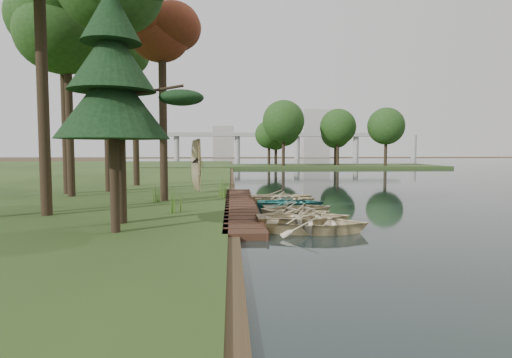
{
  "coord_description": "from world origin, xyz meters",
  "views": [
    {
      "loc": [
        -2.08,
        -22.28,
        3.16
      ],
      "look_at": [
        -0.72,
        1.14,
        1.52
      ],
      "focal_mm": 30.0,
      "sensor_mm": 36.0,
      "label": 1
    }
  ],
  "objects": [
    {
      "name": "far_trees",
      "position": [
        4.67,
        50.0,
        6.43
      ],
      "size": [
        45.6,
        5.6,
        8.8
      ],
      "color": "black",
      "rests_on": "peninsula"
    },
    {
      "name": "peninsula",
      "position": [
        8.0,
        50.0,
        0.23
      ],
      "size": [
        50.0,
        14.0,
        0.45
      ],
      "primitive_type": "cube",
      "color": "#31461F",
      "rests_on": "ground"
    },
    {
      "name": "tree_4",
      "position": [
        -10.36,
        7.04,
        10.03
      ],
      "size": [
        4.31,
        4.31,
        11.69
      ],
      "color": "black",
      "rests_on": "bank"
    },
    {
      "name": "boardwalk",
      "position": [
        -1.6,
        0.0,
        0.15
      ],
      "size": [
        1.6,
        16.0,
        0.3
      ],
      "primitive_type": "cube",
      "color": "#382015",
      "rests_on": "ground"
    },
    {
      "name": "rowboat_1",
      "position": [
        0.85,
        -5.28,
        0.45
      ],
      "size": [
        3.93,
        2.86,
        0.8
      ],
      "primitive_type": "imported",
      "rotation": [
        0.0,
        0.0,
        1.6
      ],
      "color": "beige",
      "rests_on": "water"
    },
    {
      "name": "building_b",
      "position": [
        -5.0,
        145.0,
        6.0
      ],
      "size": [
        8.0,
        8.0,
        12.0
      ],
      "primitive_type": "cube",
      "color": "#A5A5A0",
      "rests_on": "ground"
    },
    {
      "name": "rowboat_6",
      "position": [
        0.93,
        1.51,
        0.41
      ],
      "size": [
        3.63,
        2.73,
        0.71
      ],
      "primitive_type": "imported",
      "rotation": [
        0.0,
        0.0,
        1.49
      ],
      "color": "beige",
      "rests_on": "water"
    },
    {
      "name": "rowboat_0",
      "position": [
        1.12,
        -6.65,
        0.45
      ],
      "size": [
        4.21,
        3.29,
        0.8
      ],
      "primitive_type": "imported",
      "rotation": [
        0.0,
        0.0,
        1.42
      ],
      "color": "beige",
      "rests_on": "water"
    },
    {
      "name": "building_a",
      "position": [
        30.0,
        140.0,
        9.0
      ],
      "size": [
        10.0,
        8.0,
        18.0
      ],
      "primitive_type": "cube",
      "color": "#A5A5A0",
      "rests_on": "ground"
    },
    {
      "name": "reeds_3",
      "position": [
        -2.6,
        4.46,
        0.78
      ],
      "size": [
        0.6,
        0.6,
        0.96
      ],
      "primitive_type": "cone",
      "color": "#3F661E",
      "rests_on": "bank"
    },
    {
      "name": "tree_6",
      "position": [
        -9.57,
        11.96,
        12.01
      ],
      "size": [
        4.67,
        4.67,
        13.88
      ],
      "color": "black",
      "rests_on": "bank"
    },
    {
      "name": "rowboat_4",
      "position": [
        1.0,
        -1.43,
        0.36
      ],
      "size": [
        3.17,
        2.36,
        0.63
      ],
      "primitive_type": "imported",
      "rotation": [
        0.0,
        0.0,
        1.64
      ],
      "color": "beige",
      "rests_on": "water"
    },
    {
      "name": "stored_rowboat",
      "position": [
        -4.23,
        5.82,
        0.67
      ],
      "size": [
        3.66,
        2.7,
        0.73
      ],
      "primitive_type": "imported",
      "rotation": [
        3.14,
        0.0,
        1.52
      ],
      "color": "beige",
      "rests_on": "bank"
    },
    {
      "name": "reeds_1",
      "position": [
        -2.6,
        2.66,
        0.78
      ],
      "size": [
        0.6,
        0.6,
        0.97
      ],
      "primitive_type": "cone",
      "color": "#3F661E",
      "rests_on": "bank"
    },
    {
      "name": "pine_tree",
      "position": [
        -6.07,
        -7.46,
        5.55
      ],
      "size": [
        3.8,
        3.8,
        8.31
      ],
      "color": "black",
      "rests_on": "bank"
    },
    {
      "name": "tree_3",
      "position": [
        -11.75,
        4.11,
        10.52
      ],
      "size": [
        5.13,
        5.13,
        12.48
      ],
      "color": "black",
      "rests_on": "bank"
    },
    {
      "name": "rowboat_3",
      "position": [
        1.09,
        -2.58,
        0.41
      ],
      "size": [
        4.16,
        3.55,
        0.73
      ],
      "primitive_type": "imported",
      "rotation": [
        0.0,
        0.0,
        1.92
      ],
      "color": "beige",
      "rests_on": "water"
    },
    {
      "name": "rowboat_5",
      "position": [
        1.02,
        -0.22,
        0.42
      ],
      "size": [
        3.73,
        2.8,
        0.74
      ],
      "primitive_type": "imported",
      "rotation": [
        0.0,
        0.0,
        1.5
      ],
      "color": "teal",
      "rests_on": "water"
    },
    {
      "name": "rowboat_2",
      "position": [
        0.71,
        -4.35,
        0.41
      ],
      "size": [
        4.23,
        3.7,
        0.73
      ],
      "primitive_type": "imported",
      "rotation": [
        0.0,
        0.0,
        1.98
      ],
      "color": "beige",
      "rests_on": "water"
    },
    {
      "name": "rowboat_7",
      "position": [
        0.89,
        2.6,
        0.43
      ],
      "size": [
        3.81,
        2.79,
        0.77
      ],
      "primitive_type": "imported",
      "rotation": [
        0.0,
        0.0,
        1.61
      ],
      "color": "beige",
      "rests_on": "water"
    },
    {
      "name": "reeds_2",
      "position": [
        -6.11,
        0.85,
        0.77
      ],
      "size": [
        0.6,
        0.6,
        0.94
      ],
      "primitive_type": "cone",
      "color": "#3F661E",
      "rests_on": "bank"
    },
    {
      "name": "reeds_0",
      "position": [
        -4.6,
        -2.97,
        0.82
      ],
      "size": [
        0.6,
        0.6,
        1.03
      ],
      "primitive_type": "cone",
      "color": "#3F661E",
      "rests_on": "bank"
    },
    {
      "name": "ground",
      "position": [
        0.0,
        0.0,
        0.0
      ],
      "size": [
        300.0,
        300.0,
        0.0
      ],
      "primitive_type": "plane",
      "color": "#3D2F1D"
    },
    {
      "name": "tree_2",
      "position": [
        -5.8,
        1.62,
        9.58
      ],
      "size": [
        3.49,
        3.49,
        10.98
      ],
      "color": "black",
      "rests_on": "bank"
    },
    {
      "name": "bridge",
      "position": [
        12.31,
        120.0,
        7.08
      ],
      "size": [
        95.9,
        4.0,
        8.6
      ],
      "color": "#A5A5A0",
      "rests_on": "ground"
    }
  ]
}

